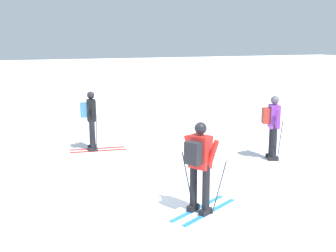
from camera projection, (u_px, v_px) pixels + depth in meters
ground_plane at (136, 193)px, 8.81m from camera, size 120.00×120.00×0.00m
far_snow_ridge at (34, 79)px, 26.71m from camera, size 80.00×8.91×1.26m
skier_red at (199, 164)px, 7.58m from camera, size 1.59×1.06×1.71m
skier_black at (91, 118)px, 11.96m from camera, size 1.64×1.00×1.71m
skier_purple at (273, 124)px, 11.03m from camera, size 1.62×0.97×1.71m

